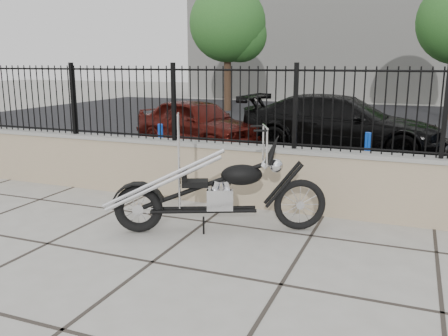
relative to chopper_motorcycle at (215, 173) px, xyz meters
name	(u,v)px	position (x,y,z in m)	size (l,w,h in m)	color
ground_plane	(152,262)	(-0.27, -1.21, -0.80)	(90.00, 90.00, 0.00)	#99968E
parking_lot	(332,127)	(-0.27, 11.29, -0.80)	(30.00, 30.00, 0.00)	black
retaining_wall	(231,174)	(-0.27, 1.29, -0.32)	(14.00, 0.36, 0.96)	gray
iron_fence	(232,106)	(-0.27, 1.29, 0.76)	(14.00, 0.08, 1.20)	black
background_building	(374,32)	(-0.27, 25.29, 3.20)	(22.00, 6.00, 8.00)	beige
chopper_motorcycle	(215,173)	(0.00, 0.00, 0.00)	(2.68, 0.47, 1.61)	black
car_red	(197,123)	(-2.96, 5.80, -0.16)	(1.52, 3.78, 1.29)	#3F0D09
car_black	(340,124)	(0.68, 6.33, -0.09)	(2.01, 4.95, 1.44)	black
bollard_a	(161,145)	(-2.69, 3.35, -0.34)	(0.11, 0.11, 0.92)	#0B27AF
bollard_b	(367,157)	(1.59, 3.60, -0.34)	(0.11, 0.11, 0.93)	blue
tree_left	(228,20)	(-5.82, 15.30, 3.29)	(3.46, 3.46, 5.84)	#382619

